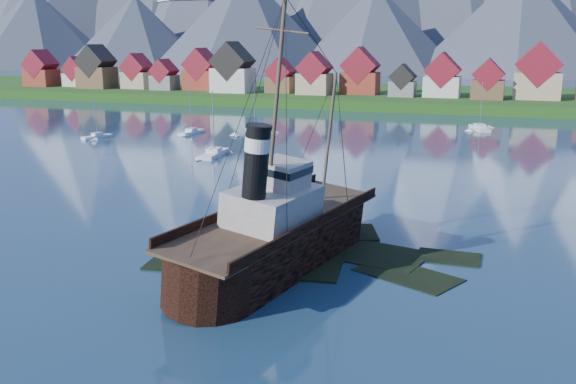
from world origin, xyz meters
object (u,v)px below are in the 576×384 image
(sailboat_b, at_px, (97,137))
(sailboat_e, at_px, (480,129))
(sailboat_f, at_px, (191,133))
(tugboat_wreck, at_px, (282,229))
(sailboat_a, at_px, (214,154))
(sailboat_c, at_px, (255,133))

(sailboat_b, relative_size, sailboat_e, 0.87)
(sailboat_b, distance_m, sailboat_f, 20.31)
(tugboat_wreck, relative_size, sailboat_f, 2.97)
(sailboat_a, xyz_separation_m, sailboat_c, (-3.28, 27.57, 0.02))
(tugboat_wreck, relative_size, sailboat_b, 3.17)
(sailboat_e, distance_m, sailboat_f, 67.01)
(tugboat_wreck, height_order, sailboat_f, tugboat_wreck)
(sailboat_c, relative_size, sailboat_e, 1.12)
(tugboat_wreck, relative_size, sailboat_c, 2.45)
(sailboat_c, bearing_deg, tugboat_wreck, -98.61)
(tugboat_wreck, xyz_separation_m, sailboat_b, (-64.13, 60.82, -2.93))
(tugboat_wreck, distance_m, sailboat_a, 58.56)
(sailboat_c, height_order, sailboat_e, sailboat_c)
(tugboat_wreck, bearing_deg, sailboat_b, 146.50)
(sailboat_c, bearing_deg, sailboat_b, 176.11)
(tugboat_wreck, bearing_deg, sailboat_f, 133.26)
(tugboat_wreck, bearing_deg, sailboat_e, 92.96)
(tugboat_wreck, xyz_separation_m, sailboat_e, (12.54, 101.78, -2.92))
(sailboat_f, bearing_deg, sailboat_c, 19.71)
(sailboat_f, bearing_deg, tugboat_wreck, -52.35)
(sailboat_a, height_order, sailboat_b, sailboat_a)
(sailboat_c, height_order, sailboat_f, sailboat_c)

